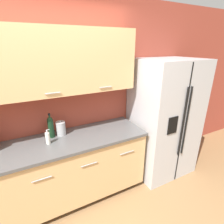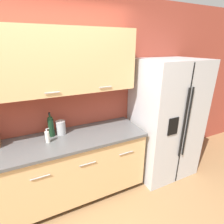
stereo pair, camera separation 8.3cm
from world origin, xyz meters
The scene contains 6 objects.
wall_back centered at (0.03, 1.32, 1.44)m, with size 10.00×0.39×2.60m.
counter_unit centered at (0.10, 1.02, 0.46)m, with size 2.19×0.64×0.91m.
refrigerator centered at (1.71, 0.96, 0.91)m, with size 0.94×0.78×1.82m.
wine_bottle centered at (0.05, 1.17, 1.06)m, with size 0.07×0.07×0.32m.
soap_dispenser centered at (-0.02, 1.02, 0.99)m, with size 0.05×0.05×0.18m.
steel_canister centered at (0.17, 1.18, 1.00)m, with size 0.12×0.12×0.19m.
Camera 2 is at (-0.10, -0.95, 2.00)m, focal length 28.00 mm.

